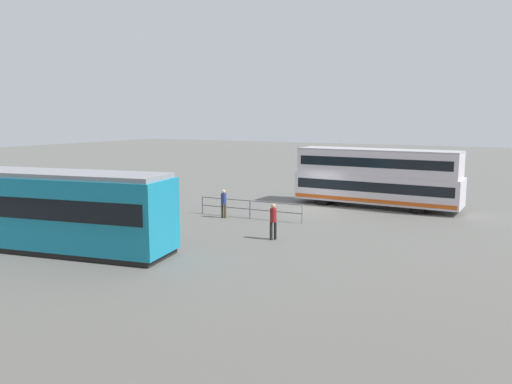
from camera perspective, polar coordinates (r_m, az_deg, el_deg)
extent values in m
plane|color=#62625E|center=(32.79, 6.37, -1.95)|extent=(160.00, 160.00, 0.00)
cube|color=silver|center=(34.15, 13.46, 0.42)|extent=(10.84, 2.92, 1.81)
cube|color=silver|center=(33.96, 13.56, 3.25)|extent=(10.51, 2.80, 1.58)
cube|color=black|center=(34.12, 13.48, 0.78)|extent=(10.30, 2.93, 0.64)
cube|color=black|center=(33.96, 13.57, 3.38)|extent=(9.97, 2.81, 0.60)
cube|color=#D85919|center=(34.25, 13.43, -0.67)|extent=(10.62, 2.95, 0.24)
cube|color=#B2B2B7|center=(33.90, 13.61, 4.66)|extent=(10.51, 2.80, 0.10)
cylinder|color=black|center=(35.35, 8.25, -0.41)|extent=(1.09, 2.51, 1.00)
cylinder|color=black|center=(33.54, 18.25, -1.23)|extent=(1.09, 2.51, 1.00)
cube|color=teal|center=(24.62, -23.36, -1.83)|extent=(12.92, 4.88, 3.10)
cube|color=black|center=(24.57, -23.40, -1.11)|extent=(12.43, 4.81, 0.90)
cube|color=gray|center=(24.40, -23.58, 1.99)|extent=(12.63, 4.62, 0.20)
cube|color=black|center=(24.95, -23.13, -5.61)|extent=(12.65, 4.70, 0.25)
cylinder|color=#4C3F2D|center=(29.77, -3.51, -2.17)|extent=(0.14, 0.14, 0.83)
cylinder|color=#4C3F2D|center=(29.90, -3.84, -2.13)|extent=(0.14, 0.14, 0.83)
cylinder|color=navy|center=(29.71, -3.69, -0.76)|extent=(0.36, 0.36, 0.64)
sphere|color=beige|center=(29.64, -3.70, 0.06)|extent=(0.22, 0.22, 0.22)
cylinder|color=black|center=(24.57, 2.19, -4.40)|extent=(0.14, 0.14, 0.87)
cylinder|color=black|center=(24.47, 1.73, -4.44)|extent=(0.14, 0.14, 0.87)
cylinder|color=maroon|center=(24.36, 1.97, -2.65)|extent=(0.45, 0.45, 0.67)
sphere|color=tan|center=(24.27, 1.97, -1.59)|extent=(0.24, 0.24, 0.24)
cube|color=gray|center=(29.50, -0.70, -1.00)|extent=(6.56, 0.33, 0.06)
cube|color=gray|center=(29.59, -0.69, -1.95)|extent=(6.56, 0.33, 0.06)
cylinder|color=gray|center=(28.30, 5.26, -2.52)|extent=(0.07, 0.07, 1.05)
cylinder|color=gray|center=(29.59, -0.69, -2.00)|extent=(0.07, 0.07, 1.05)
cylinder|color=gray|center=(31.18, -6.09, -1.51)|extent=(0.07, 0.07, 1.05)
cylinder|color=slate|center=(32.32, -10.10, 0.04)|extent=(0.10, 0.10, 2.47)
cube|color=#1999D8|center=(32.18, -10.18, 1.44)|extent=(0.93, 0.11, 0.67)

